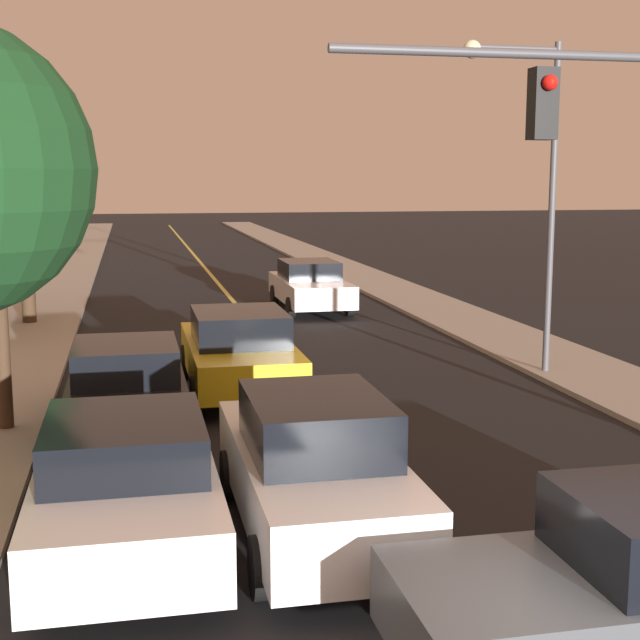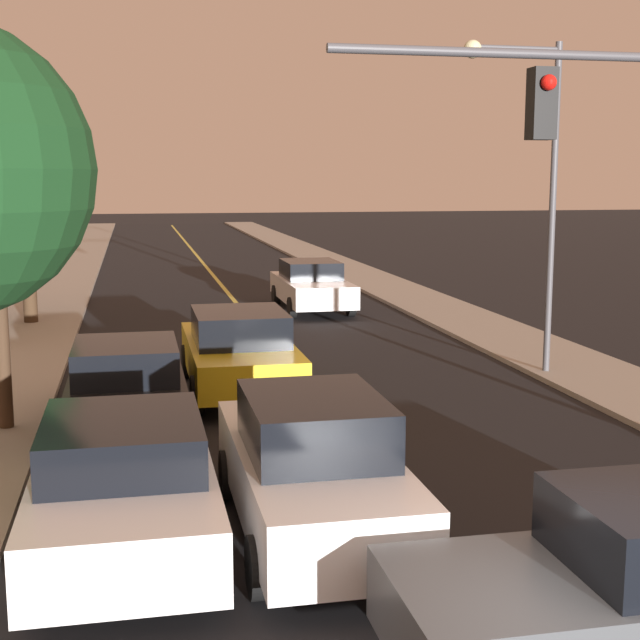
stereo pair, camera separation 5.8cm
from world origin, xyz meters
TOP-DOWN VIEW (x-y plane):
  - road_surface at (0.00, 36.00)m, footprint 9.72×80.00m
  - sidewalk_left at (-6.11, 36.00)m, footprint 2.50×80.00m
  - sidewalk_right at (6.11, 36.00)m, footprint 2.50×80.00m
  - car_near_lane_front at (-1.36, 4.29)m, footprint 1.86×4.62m
  - car_near_lane_second at (-1.36, 11.54)m, footprint 2.08×4.82m
  - car_outer_lane_front at (-3.50, 4.40)m, footprint 2.07×4.71m
  - car_outer_lane_second at (-3.50, 9.46)m, footprint 2.03×4.60m
  - car_far_oncoming at (2.19, 22.12)m, footprint 2.04×4.93m
  - streetlamp_right at (4.70, 11.71)m, footprint 2.10×0.36m
  - tree_left_far at (-6.24, 20.70)m, footprint 2.75×2.75m

SIDE VIEW (x-z plane):
  - road_surface at x=0.00m, z-range 0.00..0.01m
  - sidewalk_left at x=-6.11m, z-range 0.00..0.12m
  - sidewalk_right at x=6.11m, z-range 0.00..0.12m
  - car_outer_lane_second at x=-3.50m, z-range 0.01..1.50m
  - car_far_oncoming at x=2.19m, z-range 0.01..1.58m
  - car_outer_lane_front at x=-3.50m, z-range 0.02..1.60m
  - car_near_lane_second at x=-1.36m, z-range 0.02..1.67m
  - car_near_lane_front at x=-1.36m, z-range -0.01..1.74m
  - streetlamp_right at x=4.70m, z-range 1.13..7.90m
  - tree_left_far at x=-6.24m, z-range 1.60..7.45m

